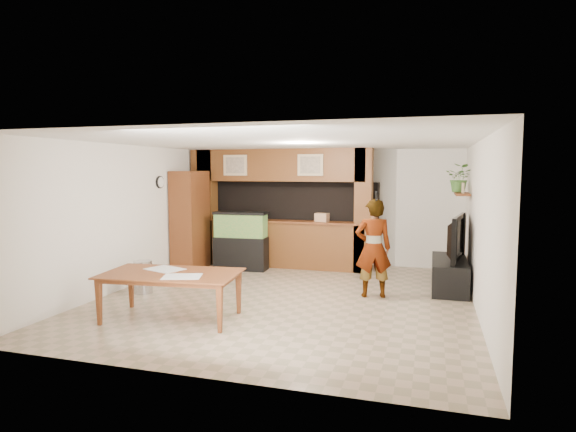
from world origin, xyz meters
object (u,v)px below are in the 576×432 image
(pantry_cabinet, at_px, (190,220))
(person, at_px, (373,248))
(dining_table, at_px, (170,297))
(aquarium, at_px, (241,241))
(television, at_px, (450,237))

(pantry_cabinet, bearing_deg, person, -16.84)
(pantry_cabinet, distance_m, dining_table, 3.72)
(pantry_cabinet, relative_size, person, 1.27)
(aquarium, distance_m, dining_table, 3.60)
(person, height_order, dining_table, person)
(person, bearing_deg, dining_table, 23.38)
(pantry_cabinet, height_order, television, pantry_cabinet)
(aquarium, height_order, dining_table, aquarium)
(pantry_cabinet, xyz_separation_m, dining_table, (1.46, -3.35, -0.72))
(pantry_cabinet, height_order, aquarium, pantry_cabinet)
(person, bearing_deg, pantry_cabinet, -32.26)
(aquarium, bearing_deg, pantry_cabinet, -171.98)
(aquarium, relative_size, television, 0.90)
(person, distance_m, dining_table, 3.41)
(pantry_cabinet, xyz_separation_m, person, (4.09, -1.24, -0.23))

